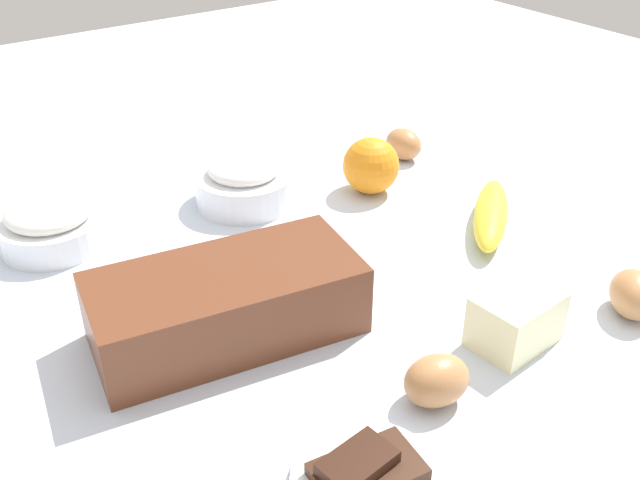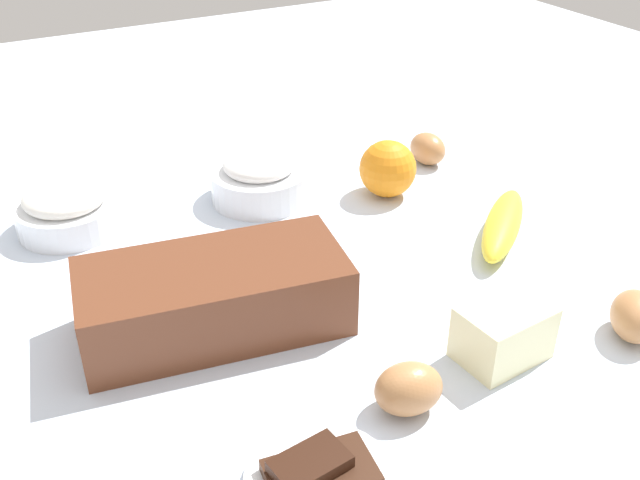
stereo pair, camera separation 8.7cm
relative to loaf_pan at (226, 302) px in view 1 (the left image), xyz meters
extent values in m
cube|color=silver|center=(-0.15, -0.05, -0.05)|extent=(2.40, 2.40, 0.02)
cube|color=brown|center=(0.00, 0.00, 0.00)|extent=(0.30, 0.17, 0.08)
cube|color=black|center=(0.00, 0.00, 0.00)|extent=(0.28, 0.16, 0.07)
cylinder|color=white|center=(0.09, -0.29, -0.02)|extent=(0.13, 0.13, 0.04)
torus|color=white|center=(0.09, -0.29, -0.01)|extent=(0.13, 0.13, 0.01)
ellipsoid|color=white|center=(0.09, -0.29, 0.01)|extent=(0.11, 0.11, 0.04)
cylinder|color=white|center=(-0.16, -0.25, -0.02)|extent=(0.14, 0.14, 0.05)
torus|color=white|center=(-0.16, -0.25, 0.00)|extent=(0.14, 0.14, 0.01)
ellipsoid|color=white|center=(-0.16, -0.25, 0.01)|extent=(0.10, 0.10, 0.04)
ellipsoid|color=yellow|center=(-0.40, 0.00, -0.02)|extent=(0.17, 0.16, 0.04)
sphere|color=orange|center=(-0.33, -0.17, 0.00)|extent=(0.08, 0.08, 0.08)
cube|color=#F4EDB2|center=(-0.24, 0.19, -0.01)|extent=(0.10, 0.07, 0.06)
ellipsoid|color=#B57B4A|center=(-0.45, -0.23, -0.02)|extent=(0.05, 0.07, 0.05)
ellipsoid|color=#B57B4A|center=(-0.39, 0.23, -0.02)|extent=(0.08, 0.09, 0.05)
ellipsoid|color=#B87C4B|center=(-0.11, 0.20, -0.02)|extent=(0.07, 0.06, 0.05)
cube|color=#381E11|center=(0.00, 0.25, -0.03)|extent=(0.10, 0.07, 0.01)
cube|color=black|center=(0.01, 0.24, -0.01)|extent=(0.07, 0.05, 0.01)
camera|label=1|loc=(0.28, 0.56, 0.45)|focal=40.87mm
camera|label=2|loc=(0.20, 0.61, 0.45)|focal=40.87mm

